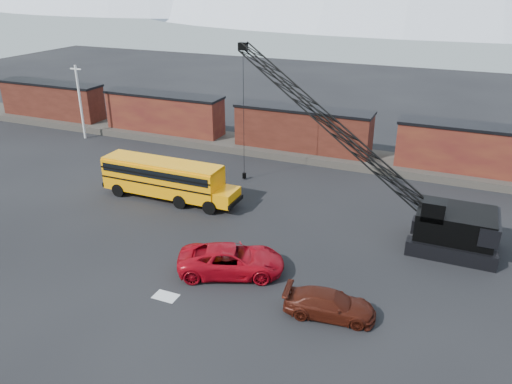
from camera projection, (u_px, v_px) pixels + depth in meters
ground at (193, 260)px, 31.80m from camera, size 160.00×160.00×0.00m
gravel_berm at (302, 152)px, 50.21m from camera, size 120.00×5.00×0.70m
boxcar_west_far at (52, 99)px, 60.72m from camera, size 13.70×3.10×4.17m
boxcar_west_near at (164, 112)px, 54.98m from camera, size 13.70×3.10×4.17m
boxcar_mid at (303, 129)px, 49.24m from camera, size 13.70×3.10×4.17m
boxcar_east_near at (477, 149)px, 43.50m from camera, size 13.70×3.10×4.17m
utility_pole at (80, 101)px, 53.92m from camera, size 1.40×0.24×8.00m
snow_patch at (166, 296)px, 28.25m from camera, size 1.40×0.90×0.02m
school_bus at (166, 178)px, 39.84m from camera, size 11.65×2.65×3.19m
red_pickup at (231, 260)px, 30.15m from camera, size 7.04×5.16×1.78m
maroon_suv at (330, 304)px, 26.41m from camera, size 5.10×2.62×1.42m
crawler_crane at (330, 123)px, 36.31m from camera, size 20.94×8.37×11.98m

